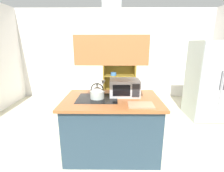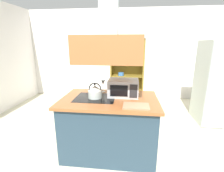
% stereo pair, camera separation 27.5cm
% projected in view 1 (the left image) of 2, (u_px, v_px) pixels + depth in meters
% --- Properties ---
extents(ground_plane, '(7.80, 7.80, 0.00)m').
position_uv_depth(ground_plane, '(116.00, 155.00, 2.56)').
color(ground_plane, beige).
extents(wall_back, '(6.00, 0.12, 2.70)m').
position_uv_depth(wall_back, '(115.00, 55.00, 5.12)').
color(wall_back, silver).
rests_on(wall_back, ground).
extents(kitchen_island, '(1.44, 0.94, 0.90)m').
position_uv_depth(kitchen_island, '(112.00, 125.00, 2.56)').
color(kitchen_island, '#253949').
rests_on(kitchen_island, ground).
extents(range_hood, '(0.90, 0.70, 1.26)m').
position_uv_depth(range_hood, '(112.00, 41.00, 2.23)').
color(range_hood, '#9E5C32').
extents(refrigerator, '(0.90, 0.78, 1.76)m').
position_uv_depth(refrigerator, '(211.00, 81.00, 3.69)').
color(refrigerator, '#B5C0B6').
rests_on(refrigerator, ground).
extents(dish_cabinet, '(0.99, 0.40, 1.83)m').
position_uv_depth(dish_cabinet, '(119.00, 73.00, 5.04)').
color(dish_cabinet, olive).
rests_on(dish_cabinet, ground).
extents(kettle, '(0.21, 0.21, 0.23)m').
position_uv_depth(kettle, '(97.00, 92.00, 2.42)').
color(kettle, '#B4C2BD').
rests_on(kettle, kitchen_island).
extents(cutting_board, '(0.35, 0.25, 0.02)m').
position_uv_depth(cutting_board, '(141.00, 105.00, 2.16)').
color(cutting_board, tan).
rests_on(cutting_board, kitchen_island).
extents(microwave, '(0.46, 0.35, 0.26)m').
position_uv_depth(microwave, '(125.00, 87.00, 2.56)').
color(microwave, '#B7BABF').
rests_on(microwave, kitchen_island).
extents(wine_glass_on_counter, '(0.08, 0.08, 0.21)m').
position_uv_depth(wine_glass_on_counter, '(103.00, 83.00, 2.72)').
color(wine_glass_on_counter, silver).
rests_on(wine_glass_on_counter, kitchen_island).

